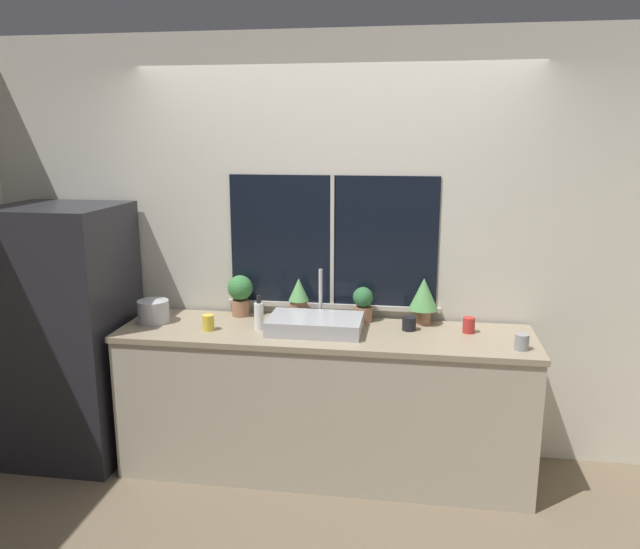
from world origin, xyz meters
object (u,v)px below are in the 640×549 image
Objects in this scene: refrigerator at (67,333)px; mug_red at (469,325)px; potted_plant_far_left at (240,293)px; mug_grey at (522,342)px; mug_yellow at (208,323)px; sink at (315,324)px; mug_black at (409,324)px; soap_bottle at (259,315)px; potted_plant_center_right at (363,304)px; potted_plant_center_left at (299,297)px; kettle at (153,311)px; potted_plant_far_right at (424,296)px.

refrigerator reaches higher than mug_red.
potted_plant_far_left is 1.77m from mug_grey.
refrigerator is at bearing 176.09° from mug_yellow.
sink is 6.64× the size of mug_black.
soap_bottle is 1.27m from mug_red.
potted_plant_far_left reaches higher than potted_plant_center_right.
potted_plant_center_left is at bearing 10.27° from refrigerator.
potted_plant_center_right is at bearing 0.00° from potted_plant_center_left.
soap_bottle is at bearing 174.84° from mug_grey.
sink reaches higher than potted_plant_center_left.
mug_grey is 1.83m from mug_yellow.
sink reaches higher than soap_bottle.
kettle is at bearing -170.20° from potted_plant_center_right.
potted_plant_far_left is 0.91× the size of potted_plant_far_right.
kettle is at bearing -177.48° from mug_red.
refrigerator is 5.58× the size of potted_plant_far_right.
sink is 0.57m from mug_black.
refrigerator reaches higher than sink.
kettle is (-0.89, -0.23, -0.07)m from potted_plant_center_left.
soap_bottle is 2.24× the size of mug_red.
mug_yellow is 0.41m from kettle.
soap_bottle reaches higher than mug_red.
soap_bottle reaches higher than mug_black.
kettle is at bearing 175.43° from mug_grey.
sink is 6.31× the size of mug_grey.
mug_black is (0.71, -0.14, -0.10)m from potted_plant_center_left.
potted_plant_far_left is 1.18m from potted_plant_far_right.
sink is 0.70m from potted_plant_far_right.
potted_plant_center_right is (1.89, 0.27, 0.20)m from refrigerator.
mug_red is (1.06, -0.14, -0.10)m from potted_plant_center_left.
refrigerator is 19.50× the size of mug_black.
potted_plant_center_left is 3.14× the size of mug_black.
refrigerator is 6.11× the size of potted_plant_far_left.
sink is 5.79× the size of mug_yellow.
soap_bottle is (-0.99, -0.27, -0.09)m from potted_plant_far_right.
sink is at bearing 2.35° from soap_bottle.
potted_plant_center_right is at bearing 167.86° from mug_red.
soap_bottle is at bearing -177.65° from sink.
potted_plant_center_right is at bearing 180.00° from potted_plant_far_right.
potted_plant_far_right reaches higher than mug_black.
soap_bottle is at bearing -54.32° from potted_plant_far_left.
potted_plant_center_left reaches higher than potted_plant_center_right.
mug_red is at bearing -27.25° from potted_plant_far_right.
sink is 2.12× the size of potted_plant_center_left.
potted_plant_center_right is 2.50× the size of mug_grey.
refrigerator reaches higher than potted_plant_far_right.
potted_plant_center_right is 0.97m from mug_yellow.
mug_grey reaches higher than mug_black.
potted_plant_far_left is 0.56m from kettle.
potted_plant_center_left is at bearing 120.61° from sink.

